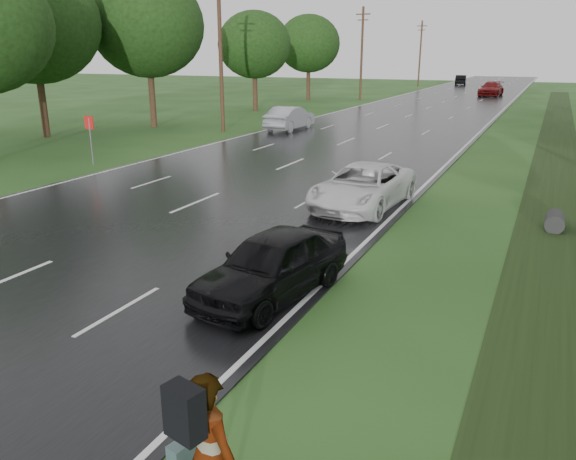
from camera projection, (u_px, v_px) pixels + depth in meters
The scene contains 20 objects.
ground at pixel (0, 284), 12.89m from camera, with size 220.00×220.00×0.00m, color #234619.
road at pixel (422, 111), 51.80m from camera, with size 14.00×180.00×0.04m, color black.
edge_stripe_east at pixel (499, 114), 49.07m from camera, with size 0.12×180.00×0.01m, color silver.
edge_stripe_west at pixel (352, 108), 54.51m from camera, with size 0.12×180.00×0.01m, color silver.
center_line at pixel (422, 111), 51.79m from camera, with size 0.12×180.00×0.01m, color silver.
drainage_ditch at pixel (556, 174), 24.43m from camera, with size 2.20×120.00×0.56m.
road_sign at pixel (90, 130), 26.20m from camera, with size 0.50×0.06×2.30m.
utility_pole_mid at pixel (220, 51), 36.65m from camera, with size 1.60×0.26×10.00m.
utility_pole_far at pixel (362, 52), 62.60m from camera, with size 1.60×0.26×10.00m.
utility_pole_distant at pixel (420, 53), 88.54m from camera, with size 1.60×0.26×10.00m.
tree_west_c at pixel (147, 25), 38.47m from camera, with size 7.80×7.80×10.43m.
tree_west_d at pixel (254, 45), 50.58m from camera, with size 6.60×6.60×8.80m.
tree_west_e at pixel (33, 23), 33.65m from camera, with size 8.00×8.00×10.44m.
tree_west_f at pixel (309, 44), 62.84m from camera, with size 7.00×7.00×9.29m.
pedestrian at pixel (206, 453), 5.92m from camera, with size 0.95×0.95×1.99m.
white_pickup at pixel (363, 186), 19.02m from camera, with size 2.39×5.19×1.44m, color silver.
dark_sedan at pixel (272, 264), 11.98m from camera, with size 1.69×4.20×1.43m, color black.
silver_sedan at pixel (290, 118), 38.51m from camera, with size 1.69×4.84×1.60m, color #999BA1.
far_car_red at pixel (491, 89), 69.57m from camera, with size 2.37×5.84×1.69m, color maroon.
far_car_dark at pixel (461, 80), 94.53m from camera, with size 1.69×4.84×1.59m, color black.
Camera 1 is at (11.04, -8.01, 5.06)m, focal length 35.00 mm.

